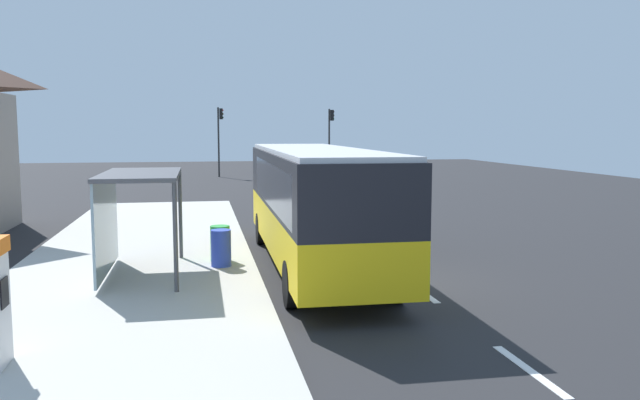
{
  "coord_description": "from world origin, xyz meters",
  "views": [
    {
      "loc": [
        -4.71,
        -14.78,
        3.72
      ],
      "look_at": [
        -1.0,
        4.85,
        1.5
      ],
      "focal_mm": 35.92,
      "sensor_mm": 36.0,
      "label": 1
    }
  ],
  "objects_px": {
    "white_van": "(308,166)",
    "traffic_light_near_side": "(330,132)",
    "traffic_light_far_side": "(220,131)",
    "sedan_near": "(282,163)",
    "recycling_bin_green": "(220,243)",
    "bus_shelter": "(128,197)",
    "bus": "(315,200)",
    "recycling_bin_blue": "(221,248)"
  },
  "relations": [
    {
      "from": "white_van",
      "to": "recycling_bin_green",
      "type": "relative_size",
      "value": 5.57
    },
    {
      "from": "bus",
      "to": "white_van",
      "type": "relative_size",
      "value": 2.09
    },
    {
      "from": "recycling_bin_blue",
      "to": "bus_shelter",
      "type": "distance_m",
      "value": 2.71
    },
    {
      "from": "recycling_bin_green",
      "to": "bus_shelter",
      "type": "distance_m",
      "value": 2.94
    },
    {
      "from": "traffic_light_far_side",
      "to": "sedan_near",
      "type": "bearing_deg",
      "value": 37.69
    },
    {
      "from": "bus",
      "to": "traffic_light_far_side",
      "type": "xyz_separation_m",
      "value": [
        -1.39,
        33.74,
        1.71
      ]
    },
    {
      "from": "bus",
      "to": "traffic_light_far_side",
      "type": "relative_size",
      "value": 2.05
    },
    {
      "from": "bus_shelter",
      "to": "traffic_light_far_side",
      "type": "bearing_deg",
      "value": 84.52
    },
    {
      "from": "bus_shelter",
      "to": "white_van",
      "type": "bearing_deg",
      "value": 70.81
    },
    {
      "from": "traffic_light_near_side",
      "to": "traffic_light_far_side",
      "type": "height_order",
      "value": "traffic_light_far_side"
    },
    {
      "from": "white_van",
      "to": "recycling_bin_blue",
      "type": "bearing_deg",
      "value": -104.84
    },
    {
      "from": "sedan_near",
      "to": "bus_shelter",
      "type": "xyz_separation_m",
      "value": [
        -8.71,
        -38.64,
        1.31
      ]
    },
    {
      "from": "recycling_bin_blue",
      "to": "traffic_light_near_side",
      "type": "xyz_separation_m",
      "value": [
        9.7,
        33.08,
        2.85
      ]
    },
    {
      "from": "recycling_bin_green",
      "to": "traffic_light_far_side",
      "type": "distance_m",
      "value": 33.32
    },
    {
      "from": "bus_shelter",
      "to": "bus",
      "type": "bearing_deg",
      "value": 8.84
    },
    {
      "from": "bus",
      "to": "recycling_bin_blue",
      "type": "height_order",
      "value": "bus"
    },
    {
      "from": "recycling_bin_green",
      "to": "traffic_light_near_side",
      "type": "xyz_separation_m",
      "value": [
        9.7,
        32.38,
        2.85
      ]
    },
    {
      "from": "recycling_bin_blue",
      "to": "bus_shelter",
      "type": "xyz_separation_m",
      "value": [
        -2.21,
        -0.59,
        1.44
      ]
    },
    {
      "from": "sedan_near",
      "to": "recycling_bin_blue",
      "type": "relative_size",
      "value": 4.69
    },
    {
      "from": "sedan_near",
      "to": "recycling_bin_blue",
      "type": "bearing_deg",
      "value": -99.7
    },
    {
      "from": "traffic_light_far_side",
      "to": "bus",
      "type": "bearing_deg",
      "value": -87.64
    },
    {
      "from": "white_van",
      "to": "recycling_bin_blue",
      "type": "height_order",
      "value": "white_van"
    },
    {
      "from": "bus",
      "to": "bus_shelter",
      "type": "bearing_deg",
      "value": -171.16
    },
    {
      "from": "white_van",
      "to": "recycling_bin_green",
      "type": "distance_m",
      "value": 24.32
    },
    {
      "from": "white_van",
      "to": "traffic_light_far_side",
      "type": "relative_size",
      "value": 0.98
    },
    {
      "from": "bus",
      "to": "recycling_bin_green",
      "type": "height_order",
      "value": "bus"
    },
    {
      "from": "sedan_near",
      "to": "traffic_light_near_side",
      "type": "bearing_deg",
      "value": -57.31
    },
    {
      "from": "white_van",
      "to": "recycling_bin_blue",
      "type": "relative_size",
      "value": 5.57
    },
    {
      "from": "bus",
      "to": "traffic_light_far_side",
      "type": "height_order",
      "value": "traffic_light_far_side"
    },
    {
      "from": "white_van",
      "to": "traffic_light_near_side",
      "type": "bearing_deg",
      "value": 69.73
    },
    {
      "from": "white_van",
      "to": "bus_shelter",
      "type": "distance_m",
      "value": 26.21
    },
    {
      "from": "white_van",
      "to": "traffic_light_near_side",
      "type": "height_order",
      "value": "traffic_light_near_side"
    },
    {
      "from": "traffic_light_far_side",
      "to": "bus_shelter",
      "type": "relative_size",
      "value": 1.35
    },
    {
      "from": "white_van",
      "to": "traffic_light_near_side",
      "type": "relative_size",
      "value": 1.0
    },
    {
      "from": "bus",
      "to": "sedan_near",
      "type": "xyz_separation_m",
      "value": [
        4.01,
        37.91,
        -1.05
      ]
    },
    {
      "from": "bus",
      "to": "sedan_near",
      "type": "height_order",
      "value": "bus"
    },
    {
      "from": "bus",
      "to": "sedan_near",
      "type": "relative_size",
      "value": 2.48
    },
    {
      "from": "white_van",
      "to": "traffic_light_far_side",
      "type": "height_order",
      "value": "traffic_light_far_side"
    },
    {
      "from": "sedan_near",
      "to": "recycling_bin_green",
      "type": "relative_size",
      "value": 4.69
    },
    {
      "from": "white_van",
      "to": "traffic_light_near_side",
      "type": "xyz_separation_m",
      "value": [
        3.3,
        8.92,
        2.16
      ]
    },
    {
      "from": "recycling_bin_blue",
      "to": "recycling_bin_green",
      "type": "height_order",
      "value": "same"
    },
    {
      "from": "bus",
      "to": "traffic_light_far_side",
      "type": "bearing_deg",
      "value": 92.36
    }
  ]
}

